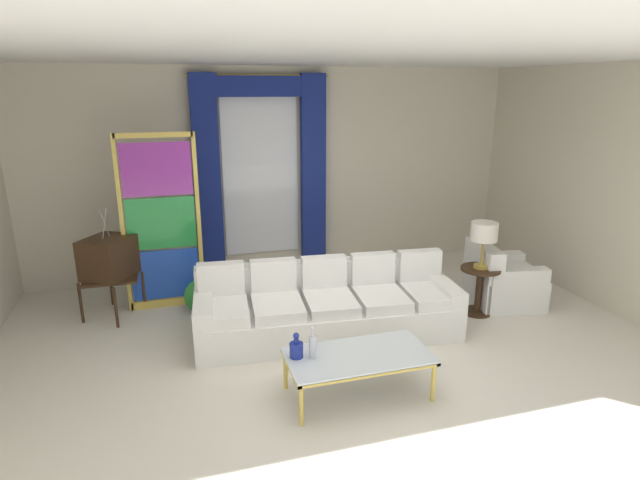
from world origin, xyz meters
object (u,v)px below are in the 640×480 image
object	(u,v)px
couch_white_long	(327,308)
vintage_tv	(109,259)
stained_glass_divider	(162,227)
peacock_figurine	(203,298)
round_side_table	(479,286)
bottle_blue_decanter	(313,345)
armchair_white	(500,282)
table_lamp_brass	(484,234)
bottle_crystal_tall	(296,349)
coffee_table	(358,358)

from	to	relation	value
couch_white_long	vintage_tv	distance (m)	2.68
stained_glass_divider	peacock_figurine	xyz separation A→B (m)	(0.41, -0.40, -0.84)
couch_white_long	round_side_table	size ratio (longest dim) A/B	5.02
bottle_blue_decanter	peacock_figurine	size ratio (longest dim) A/B	0.50
armchair_white	table_lamp_brass	size ratio (longest dim) A/B	1.66
stained_glass_divider	round_side_table	xyz separation A→B (m)	(3.69, -1.33, -0.70)
vintage_tv	armchair_white	size ratio (longest dim) A/B	1.42
couch_white_long	bottle_crystal_tall	world-z (taller)	couch_white_long
armchair_white	table_lamp_brass	bearing A→B (deg)	-156.44
peacock_figurine	table_lamp_brass	bearing A→B (deg)	-15.80
stained_glass_divider	round_side_table	size ratio (longest dim) A/B	3.70
coffee_table	armchair_white	xyz separation A→B (m)	(2.50, 1.45, -0.09)
coffee_table	couch_white_long	bearing A→B (deg)	85.33
peacock_figurine	round_side_table	bearing A→B (deg)	-15.80
bottle_crystal_tall	stained_glass_divider	bearing A→B (deg)	113.69
bottle_crystal_tall	vintage_tv	bearing A→B (deg)	126.11
bottle_crystal_tall	round_side_table	size ratio (longest dim) A/B	0.40
bottle_crystal_tall	armchair_white	xyz separation A→B (m)	(3.05, 1.34, -0.20)
bottle_crystal_tall	vintage_tv	distance (m)	2.93
bottle_crystal_tall	peacock_figurine	distance (m)	2.19
bottle_crystal_tall	armchair_white	world-z (taller)	armchair_white
vintage_tv	round_side_table	distance (m)	4.51
coffee_table	table_lamp_brass	distance (m)	2.50
couch_white_long	coffee_table	size ratio (longest dim) A/B	2.31
coffee_table	peacock_figurine	size ratio (longest dim) A/B	2.15
vintage_tv	table_lamp_brass	size ratio (longest dim) A/B	2.36
bottle_blue_decanter	armchair_white	world-z (taller)	armchair_white
bottle_crystal_tall	peacock_figurine	xyz separation A→B (m)	(-0.67, 2.07, -0.27)
couch_white_long	peacock_figurine	world-z (taller)	couch_white_long
stained_glass_divider	table_lamp_brass	bearing A→B (deg)	-19.76
table_lamp_brass	vintage_tv	bearing A→B (deg)	164.33
armchair_white	stained_glass_divider	xyz separation A→B (m)	(-4.13, 1.13, 0.77)
coffee_table	bottle_blue_decanter	distance (m)	0.44
coffee_table	round_side_table	bearing A→B (deg)	31.36
coffee_table	stained_glass_divider	world-z (taller)	stained_glass_divider
bottle_blue_decanter	stained_glass_divider	size ratio (longest dim) A/B	0.14
bottle_blue_decanter	table_lamp_brass	bearing A→B (deg)	25.84
bottle_blue_decanter	armchair_white	distance (m)	3.23
round_side_table	table_lamp_brass	size ratio (longest dim) A/B	1.04
bottle_blue_decanter	stained_glass_divider	xyz separation A→B (m)	(-1.22, 2.52, 0.53)
armchair_white	round_side_table	distance (m)	0.49
bottle_blue_decanter	stained_glass_divider	bearing A→B (deg)	115.83
coffee_table	table_lamp_brass	world-z (taller)	table_lamp_brass
vintage_tv	table_lamp_brass	bearing A→B (deg)	-15.67
armchair_white	round_side_table	world-z (taller)	armchair_white
bottle_blue_decanter	peacock_figurine	world-z (taller)	bottle_blue_decanter
bottle_blue_decanter	armchair_white	xyz separation A→B (m)	(2.91, 1.39, -0.24)
bottle_crystal_tall	round_side_table	distance (m)	2.85
bottle_blue_decanter	bottle_crystal_tall	bearing A→B (deg)	159.75
peacock_figurine	stained_glass_divider	bearing A→B (deg)	136.13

